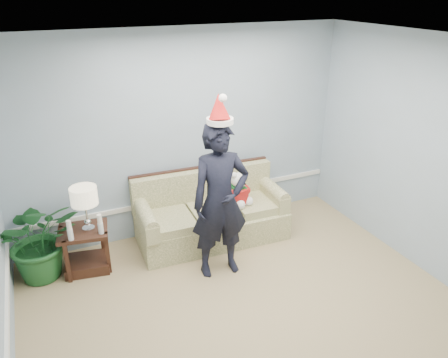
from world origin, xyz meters
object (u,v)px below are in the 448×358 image
object	(u,v)px
sofa	(210,215)
table_lamp	(84,198)
side_table	(86,254)
houseplant	(40,239)
teddy_bear	(238,192)
man	(220,201)

from	to	relation	value
sofa	table_lamp	xyz separation A→B (m)	(-1.57, -0.09, 0.63)
table_lamp	side_table	bearing A→B (deg)	161.67
side_table	sofa	bearing A→B (deg)	2.48
sofa	table_lamp	distance (m)	1.69
side_table	houseplant	bearing A→B (deg)	170.90
sofa	houseplant	size ratio (longest dim) A/B	1.99
houseplant	table_lamp	bearing A→B (deg)	-10.30
side_table	houseplant	size ratio (longest dim) A/B	0.63
houseplant	teddy_bear	xyz separation A→B (m)	(2.45, -0.12, 0.15)
table_lamp	sofa	bearing A→B (deg)	3.40
man	teddy_bear	distance (m)	0.87
man	teddy_bear	xyz separation A→B (m)	(0.53, 0.63, -0.27)
sofa	teddy_bear	xyz separation A→B (m)	(0.35, -0.12, 0.33)
sofa	side_table	bearing A→B (deg)	-174.83
sofa	man	world-z (taller)	man
table_lamp	man	size ratio (longest dim) A/B	0.29
side_table	table_lamp	bearing A→B (deg)	-18.33
houseplant	sofa	bearing A→B (deg)	-0.11
sofa	teddy_bear	world-z (taller)	teddy_bear
sofa	side_table	xyz separation A→B (m)	(-1.63, -0.07, -0.11)
houseplant	side_table	bearing A→B (deg)	-9.10
man	teddy_bear	size ratio (longest dim) A/B	3.83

